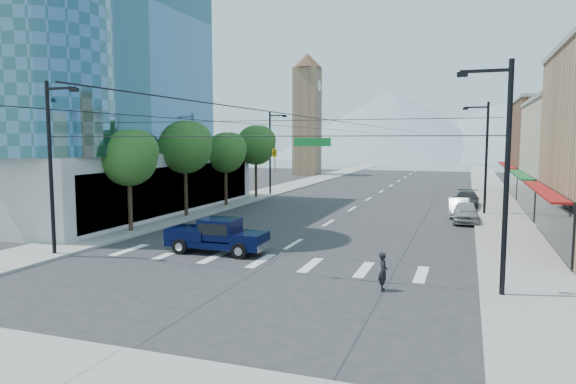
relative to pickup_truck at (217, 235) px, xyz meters
name	(u,v)px	position (x,y,z in m)	size (l,w,h in m)	color
ground	(253,269)	(3.15, -2.49, -0.97)	(160.00, 160.00, 0.00)	#28282B
sidewalk_left	(290,186)	(-8.85, 37.51, -0.89)	(4.00, 120.00, 0.15)	gray
sidewalk_right	(491,193)	(15.15, 37.51, -0.89)	(4.00, 120.00, 0.15)	gray
sidewalk_cross	(64,379)	(3.15, -14.49, -0.89)	(28.00, 4.00, 0.15)	gray
office_tower	(35,42)	(-23.11, 11.36, 13.49)	(29.50, 27.00, 30.00)	#B7B7B2
shop_far	(573,149)	(23.15, 37.51, 4.03)	(12.00, 18.00, 10.00)	brown
clock_tower	(307,112)	(-13.35, 59.51, 9.67)	(4.80, 4.80, 20.40)	#8C6B4C
mountain_left	(390,124)	(-11.85, 147.51, 10.03)	(80.00, 80.00, 22.00)	gray
mountain_right	(503,130)	(23.15, 157.51, 8.03)	(90.00, 90.00, 18.00)	gray
tree_near	(131,156)	(-7.92, 3.60, 4.02)	(3.65, 3.64, 6.71)	black
tree_midnear	(187,145)	(-7.92, 10.60, 4.63)	(4.09, 4.09, 7.52)	black
tree_midfar	(227,151)	(-7.92, 17.60, 4.02)	(3.65, 3.64, 6.71)	black
tree_far	(257,144)	(-7.92, 24.60, 4.63)	(4.09, 4.09, 7.52)	black
signal_rig	(247,172)	(3.35, -3.49, 3.68)	(21.80, 0.20, 9.00)	black
lamp_pole_nw	(271,150)	(-7.51, 27.51, 3.97)	(2.00, 0.25, 9.00)	black
lamp_pole_ne	(485,153)	(13.82, 19.51, 3.97)	(2.00, 0.25, 9.00)	black
pickup_truck	(217,235)	(0.00, 0.00, 0.00)	(5.52, 2.19, 1.86)	#060D32
pedestrian	(383,272)	(9.50, -4.00, -0.19)	(0.57, 0.37, 1.56)	black
parked_car_near	(466,212)	(12.55, 14.99, -0.20)	(1.81, 4.50, 1.53)	#9A9B9F
parked_car_mid	(459,207)	(12.01, 18.08, -0.25)	(1.52, 4.35, 1.43)	white
parked_car_far	(466,200)	(12.55, 23.55, -0.23)	(2.08, 5.12, 1.48)	#28282A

